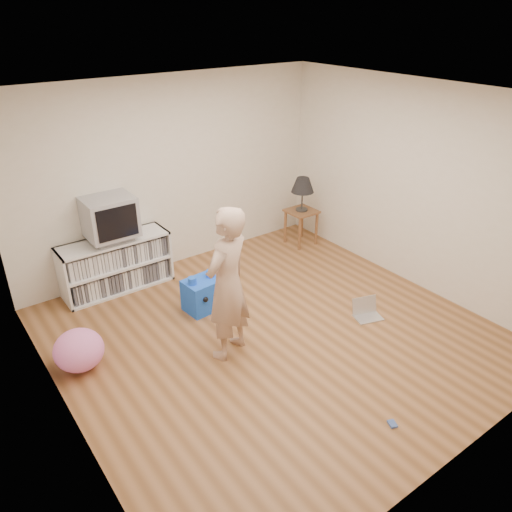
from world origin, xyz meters
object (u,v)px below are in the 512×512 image
object	(u,v)px
media_unit	(116,264)
plush_blue	(202,294)
person	(227,284)
plush_pink	(79,350)
crt_tv	(109,216)
laptop	(366,311)
table_lamp	(303,186)
side_table	(301,218)
dvd_deck	(112,237)

from	to	relation	value
media_unit	plush_blue	world-z (taller)	media_unit
person	plush_pink	bearing A→B (deg)	-48.79
plush_blue	plush_pink	world-z (taller)	plush_blue
media_unit	plush_pink	size ratio (longest dim) A/B	2.77
plush_blue	crt_tv	bearing A→B (deg)	115.16
person	plush_pink	xyz separation A→B (m)	(-1.38, 0.68, -0.62)
laptop	person	bearing A→B (deg)	-175.65
person	table_lamp	bearing A→B (deg)	-168.44
crt_tv	side_table	xyz separation A→B (m)	(2.83, -0.37, -0.60)
media_unit	crt_tv	xyz separation A→B (m)	(0.00, -0.02, 0.67)
dvd_deck	plush_blue	xyz separation A→B (m)	(0.64, -1.09, -0.53)
side_table	plush_pink	bearing A→B (deg)	-166.16
media_unit	table_lamp	bearing A→B (deg)	-7.76
side_table	media_unit	bearing A→B (deg)	172.24
table_lamp	laptop	xyz separation A→B (m)	(-0.69, -2.01, -0.88)
side_table	table_lamp	bearing A→B (deg)	180.00
table_lamp	plush_pink	world-z (taller)	table_lamp
laptop	crt_tv	bearing A→B (deg)	149.47
media_unit	plush_pink	bearing A→B (deg)	-125.68
person	plush_pink	distance (m)	1.66
table_lamp	crt_tv	bearing A→B (deg)	172.62
crt_tv	person	xyz separation A→B (m)	(0.43, -1.98, -0.18)
table_lamp	plush_pink	distance (m)	3.95
dvd_deck	table_lamp	size ratio (longest dim) A/B	0.87
dvd_deck	plush_blue	bearing A→B (deg)	-59.85
media_unit	laptop	size ratio (longest dim) A/B	3.70
media_unit	crt_tv	world-z (taller)	crt_tv
dvd_deck	plush_pink	distance (m)	1.69
crt_tv	table_lamp	xyz separation A→B (m)	(2.83, -0.37, -0.08)
media_unit	side_table	bearing A→B (deg)	-7.76
dvd_deck	side_table	world-z (taller)	dvd_deck
person	plush_pink	world-z (taller)	person
laptop	plush_pink	distance (m)	3.27
table_lamp	person	size ratio (longest dim) A/B	0.31
crt_tv	dvd_deck	bearing A→B (deg)	90.00
person	plush_blue	distance (m)	1.11
table_lamp	person	xyz separation A→B (m)	(-2.40, -1.61, -0.11)
crt_tv	person	size ratio (longest dim) A/B	0.36
table_lamp	plush_blue	bearing A→B (deg)	-161.73
dvd_deck	plush_pink	xyz separation A→B (m)	(-0.94, -1.30, -0.52)
media_unit	dvd_deck	distance (m)	0.39
side_table	laptop	world-z (taller)	side_table
media_unit	table_lamp	size ratio (longest dim) A/B	2.72
table_lamp	laptop	bearing A→B (deg)	-108.92
media_unit	side_table	distance (m)	2.86
table_lamp	plush_pink	bearing A→B (deg)	-166.16
side_table	laptop	xyz separation A→B (m)	(-0.69, -2.01, -0.36)
media_unit	table_lamp	distance (m)	2.92
side_table	table_lamp	xyz separation A→B (m)	(-0.00, 0.00, 0.53)
table_lamp	plush_blue	xyz separation A→B (m)	(-2.19, -0.72, -0.73)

